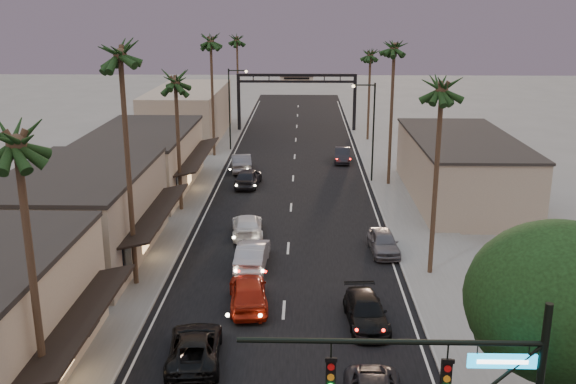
# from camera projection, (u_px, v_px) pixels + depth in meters

# --- Properties ---
(ground) EXTENTS (200.00, 200.00, 0.00)m
(ground) POSITION_uv_depth(u_px,v_px,m) (292.00, 197.00, 54.02)
(ground) COLOR slate
(ground) RESTS_ON ground
(road) EXTENTS (14.00, 120.00, 0.02)m
(road) POSITION_uv_depth(u_px,v_px,m) (293.00, 181.00, 58.82)
(road) COLOR black
(road) RESTS_ON ground
(sidewalk_left) EXTENTS (5.00, 92.00, 0.12)m
(sidewalk_left) POSITION_uv_depth(u_px,v_px,m) (202.00, 162.00, 65.76)
(sidewalk_left) COLOR slate
(sidewalk_left) RESTS_ON ground
(sidewalk_right) EXTENTS (5.00, 92.00, 0.12)m
(sidewalk_right) POSITION_uv_depth(u_px,v_px,m) (387.00, 163.00, 65.29)
(sidewalk_right) COLOR slate
(sidewalk_right) RESTS_ON ground
(storefront_mid) EXTENTS (8.00, 14.00, 5.50)m
(storefront_mid) POSITION_uv_depth(u_px,v_px,m) (80.00, 217.00, 40.13)
(storefront_mid) COLOR gray
(storefront_mid) RESTS_ON ground
(storefront_far) EXTENTS (8.00, 16.00, 5.00)m
(storefront_far) POSITION_uv_depth(u_px,v_px,m) (143.00, 161.00, 55.56)
(storefront_far) COLOR #B8A78D
(storefront_far) RESTS_ON ground
(storefront_dist) EXTENTS (8.00, 20.00, 6.00)m
(storefront_dist) POSITION_uv_depth(u_px,v_px,m) (189.00, 113.00, 77.51)
(storefront_dist) COLOR gray
(storefront_dist) RESTS_ON ground
(building_right) EXTENTS (8.00, 18.00, 5.00)m
(building_right) POSITION_uv_depth(u_px,v_px,m) (461.00, 169.00, 52.97)
(building_right) COLOR gray
(building_right) RESTS_ON ground
(corner_tree) EXTENTS (6.20, 6.20, 8.80)m
(corner_tree) POSITION_uv_depth(u_px,v_px,m) (563.00, 308.00, 20.86)
(corner_tree) COLOR #38281C
(corner_tree) RESTS_ON ground
(arch) EXTENTS (15.20, 0.40, 7.27)m
(arch) POSITION_uv_depth(u_px,v_px,m) (297.00, 88.00, 81.28)
(arch) COLOR black
(arch) RESTS_ON ground
(streetlight_right) EXTENTS (2.13, 0.30, 9.00)m
(streetlight_right) POSITION_uv_depth(u_px,v_px,m) (370.00, 124.00, 57.16)
(streetlight_right) COLOR black
(streetlight_right) RESTS_ON ground
(streetlight_left) EXTENTS (2.13, 0.30, 9.00)m
(streetlight_left) POSITION_uv_depth(u_px,v_px,m) (232.00, 103.00, 69.99)
(streetlight_left) COLOR black
(streetlight_left) RESTS_ON ground
(palm_la) EXTENTS (3.20, 3.20, 13.20)m
(palm_la) POSITION_uv_depth(u_px,v_px,m) (15.00, 131.00, 21.28)
(palm_la) COLOR #38281C
(palm_la) RESTS_ON ground
(palm_lb) EXTENTS (3.20, 3.20, 15.20)m
(palm_lb) POSITION_uv_depth(u_px,v_px,m) (120.00, 47.00, 33.22)
(palm_lb) COLOR #38281C
(palm_lb) RESTS_ON ground
(palm_lc) EXTENTS (3.20, 3.20, 12.20)m
(palm_lc) POSITION_uv_depth(u_px,v_px,m) (175.00, 76.00, 47.47)
(palm_lc) COLOR #38281C
(palm_lc) RESTS_ON ground
(palm_ld) EXTENTS (3.20, 3.20, 14.20)m
(palm_ld) POSITION_uv_depth(u_px,v_px,m) (211.00, 37.00, 65.18)
(palm_ld) COLOR #38281C
(palm_ld) RESTS_ON ground
(palm_ra) EXTENTS (3.20, 3.20, 13.20)m
(palm_ra) POSITION_uv_depth(u_px,v_px,m) (442.00, 82.00, 35.26)
(palm_ra) COLOR #38281C
(palm_ra) RESTS_ON ground
(palm_rb) EXTENTS (3.20, 3.20, 14.20)m
(palm_rb) POSITION_uv_depth(u_px,v_px,m) (395.00, 43.00, 54.19)
(palm_rb) COLOR #38281C
(palm_rb) RESTS_ON ground
(palm_rc) EXTENTS (3.20, 3.20, 12.20)m
(palm_rc) POSITION_uv_depth(u_px,v_px,m) (371.00, 51.00, 73.93)
(palm_rc) COLOR #38281C
(palm_rc) RESTS_ON ground
(palm_far) EXTENTS (3.20, 3.20, 13.20)m
(palm_far) POSITION_uv_depth(u_px,v_px,m) (237.00, 37.00, 87.52)
(palm_far) COLOR #38281C
(palm_far) RESTS_ON ground
(oncoming_red) EXTENTS (2.57, 5.13, 1.68)m
(oncoming_red) POSITION_uv_depth(u_px,v_px,m) (248.00, 292.00, 34.02)
(oncoming_red) COLOR #9D1C0B
(oncoming_red) RESTS_ON ground
(oncoming_pickup) EXTENTS (2.75, 5.21, 1.40)m
(oncoming_pickup) POSITION_uv_depth(u_px,v_px,m) (195.00, 347.00, 28.82)
(oncoming_pickup) COLOR black
(oncoming_pickup) RESTS_ON ground
(oncoming_silver) EXTENTS (1.95, 5.00, 1.62)m
(oncoming_silver) POSITION_uv_depth(u_px,v_px,m) (252.00, 254.00, 39.31)
(oncoming_silver) COLOR #939397
(oncoming_silver) RESTS_ON ground
(oncoming_white) EXTENTS (2.58, 5.29, 1.48)m
(oncoming_white) POSITION_uv_depth(u_px,v_px,m) (247.00, 226.00, 44.63)
(oncoming_white) COLOR silver
(oncoming_white) RESTS_ON ground
(oncoming_dgrey) EXTENTS (2.39, 5.01, 1.65)m
(oncoming_dgrey) POSITION_uv_depth(u_px,v_px,m) (248.00, 177.00, 56.99)
(oncoming_dgrey) COLOR black
(oncoming_dgrey) RESTS_ON ground
(oncoming_grey_far) EXTENTS (2.48, 5.35, 1.70)m
(oncoming_grey_far) POSITION_uv_depth(u_px,v_px,m) (241.00, 162.00, 62.29)
(oncoming_grey_far) COLOR #57575C
(oncoming_grey_far) RESTS_ON ground
(curbside_black) EXTENTS (2.28, 4.86, 1.37)m
(curbside_black) POSITION_uv_depth(u_px,v_px,m) (366.00, 312.00, 32.15)
(curbside_black) COLOR black
(curbside_black) RESTS_ON ground
(curbside_grey) EXTENTS (1.98, 4.40, 1.47)m
(curbside_grey) POSITION_uv_depth(u_px,v_px,m) (383.00, 242.00, 41.55)
(curbside_grey) COLOR #56555B
(curbside_grey) RESTS_ON ground
(curbside_far) EXTENTS (1.81, 4.49, 1.45)m
(curbside_far) POSITION_uv_depth(u_px,v_px,m) (342.00, 155.00, 65.91)
(curbside_far) COLOR black
(curbside_far) RESTS_ON ground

